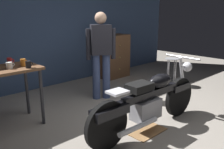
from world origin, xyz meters
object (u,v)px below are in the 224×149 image
object	(u,v)px
motorcycle	(149,101)
wooden_dresser	(113,56)
person_standing	(101,52)
shop_stool	(172,64)
mug_white_ceramic	(9,65)
mug_black_matte	(28,64)
mug_orange_travel	(23,63)
mug_red_diner	(10,62)

from	to	relation	value
motorcycle	wooden_dresser	bearing A→B (deg)	58.08
person_standing	shop_stool	world-z (taller)	person_standing
motorcycle	shop_stool	xyz separation A→B (m)	(2.10, 1.01, 0.05)
mug_white_ceramic	mug_black_matte	xyz separation A→B (m)	(0.21, -0.14, 0.00)
mug_orange_travel	mug_white_ceramic	xyz separation A→B (m)	(-0.21, -0.02, -0.01)
person_standing	mug_orange_travel	bearing A→B (deg)	32.63
shop_stool	mug_red_diner	world-z (taller)	mug_red_diner
person_standing	mug_red_diner	distance (m)	1.67
mug_orange_travel	mug_white_ceramic	bearing A→B (deg)	-175.49
mug_white_ceramic	mug_black_matte	size ratio (longest dim) A/B	1.09
wooden_dresser	mug_white_ceramic	bearing A→B (deg)	-160.57
motorcycle	mug_white_ceramic	distance (m)	2.03
wooden_dresser	mug_orange_travel	size ratio (longest dim) A/B	9.94
motorcycle	person_standing	xyz separation A→B (m)	(0.37, 1.47, 0.48)
person_standing	mug_orange_travel	distance (m)	1.55
person_standing	mug_red_diner	bearing A→B (deg)	25.53
person_standing	wooden_dresser	size ratio (longest dim) A/B	1.52
person_standing	mug_black_matte	world-z (taller)	person_standing
motorcycle	person_standing	size ratio (longest dim) A/B	1.31
shop_stool	mug_red_diner	xyz separation A→B (m)	(-3.40, 0.61, 0.46)
mug_black_matte	mug_red_diner	world-z (taller)	mug_red_diner
mug_black_matte	mug_red_diner	distance (m)	0.38
shop_stool	mug_white_ceramic	world-z (taller)	mug_white_ceramic
person_standing	mug_white_ceramic	bearing A→B (deg)	32.93
motorcycle	mug_red_diner	distance (m)	2.14
mug_orange_travel	mug_red_diner	size ratio (longest dim) A/B	0.98
mug_orange_travel	mug_black_matte	xyz separation A→B (m)	(0.01, -0.16, -0.00)
mug_orange_travel	shop_stool	bearing A→B (deg)	-7.15
wooden_dresser	mug_black_matte	bearing A→B (deg)	-156.73
motorcycle	mug_white_ceramic	world-z (taller)	motorcycle
shop_stool	wooden_dresser	distance (m)	1.53
person_standing	mug_white_ceramic	distance (m)	1.75
shop_stool	mug_black_matte	bearing A→B (deg)	175.58
wooden_dresser	mug_black_matte	xyz separation A→B (m)	(-2.82, -1.21, 0.40)
mug_white_ceramic	mug_orange_travel	bearing A→B (deg)	4.51
motorcycle	mug_black_matte	distance (m)	1.79
person_standing	shop_stool	xyz separation A→B (m)	(1.73, -0.46, -0.43)
person_standing	mug_orange_travel	world-z (taller)	person_standing
shop_stool	mug_black_matte	size ratio (longest dim) A/B	5.88
shop_stool	mug_red_diner	size ratio (longest dim) A/B	5.68
motorcycle	mug_orange_travel	world-z (taller)	mug_orange_travel
wooden_dresser	mug_orange_travel	xyz separation A→B (m)	(-2.82, -1.05, 0.41)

